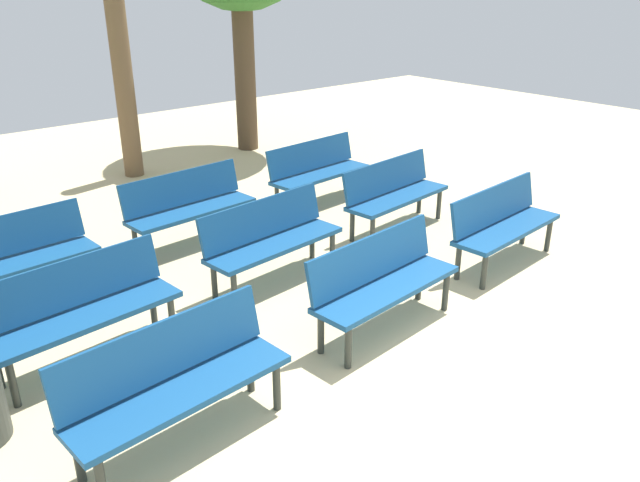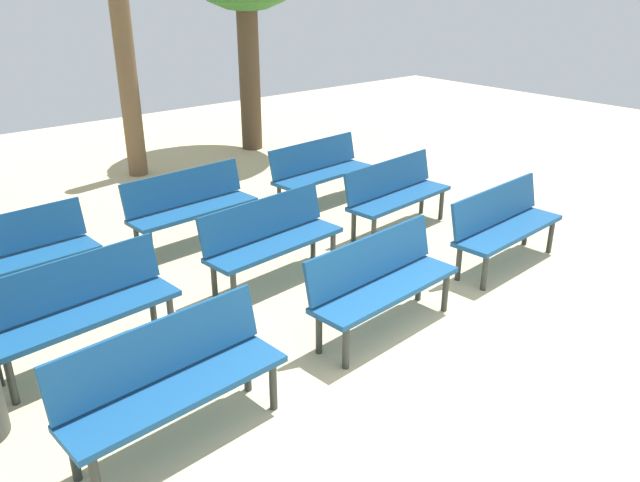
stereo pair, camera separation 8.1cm
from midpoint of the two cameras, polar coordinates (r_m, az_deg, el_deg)
ground_plane at (r=5.26m, az=19.05°, el=-13.90°), size 24.00×24.00×0.00m
bench_r0_c0 at (r=4.53m, az=-12.81°, el=-11.88°), size 1.63×0.58×0.87m
bench_r0_c1 at (r=5.75m, az=5.91°, el=-3.43°), size 1.63×0.60×0.87m
bench_r0_c2 at (r=7.31m, az=16.59°, el=1.65°), size 1.63×0.58×0.87m
bench_r1_c0 at (r=5.65m, az=-20.50°, el=-5.39°), size 1.63×0.60×0.87m
bench_r1_c1 at (r=6.66m, az=-4.10°, el=0.47°), size 1.64×0.62×0.87m
bench_r1_c2 at (r=8.09m, az=7.15°, el=4.49°), size 1.64×0.63×0.87m
bench_r2_c0 at (r=6.90m, az=-25.82°, el=-1.06°), size 1.62×0.56×0.87m
bench_r2_c1 at (r=7.75m, az=-11.35°, el=3.38°), size 1.63×0.58×0.87m
bench_r2_c2 at (r=8.99m, az=0.24°, el=6.58°), size 1.63×0.61×0.87m
tree_0 at (r=10.54m, az=-16.72°, el=13.42°), size 0.30×0.30×2.91m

